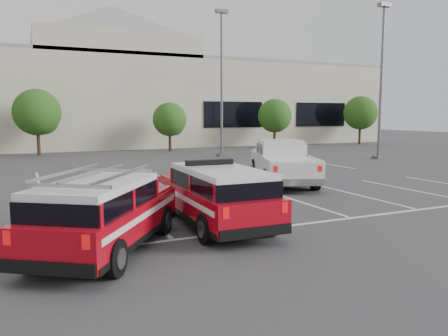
# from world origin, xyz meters

# --- Properties ---
(ground) EXTENTS (120.00, 120.00, 0.00)m
(ground) POSITION_xyz_m (0.00, 0.00, 0.00)
(ground) COLOR #38383B
(ground) RESTS_ON ground
(stall_markings) EXTENTS (23.00, 15.00, 0.01)m
(stall_markings) POSITION_xyz_m (0.00, 4.50, 0.01)
(stall_markings) COLOR silver
(stall_markings) RESTS_ON ground
(convention_building) EXTENTS (60.00, 16.99, 13.20)m
(convention_building) POSITION_xyz_m (0.18, 31.86, 4.72)
(convention_building) COLOR beige
(convention_building) RESTS_ON ground
(tree_mid_left) EXTENTS (3.37, 3.37, 4.85)m
(tree_mid_left) POSITION_xyz_m (-4.91, 22.05, 3.04)
(tree_mid_left) COLOR #3F2B19
(tree_mid_left) RESTS_ON ground
(tree_mid_right) EXTENTS (2.77, 2.77, 3.99)m
(tree_mid_right) POSITION_xyz_m (5.09, 22.05, 2.50)
(tree_mid_right) COLOR #3F2B19
(tree_mid_right) RESTS_ON ground
(tree_right) EXTENTS (3.07, 3.07, 4.42)m
(tree_right) POSITION_xyz_m (15.09, 22.05, 2.77)
(tree_right) COLOR #3F2B19
(tree_right) RESTS_ON ground
(tree_far_right) EXTENTS (3.37, 3.37, 4.85)m
(tree_far_right) POSITION_xyz_m (25.09, 22.05, 3.04)
(tree_far_right) COLOR #3F2B19
(tree_far_right) RESTS_ON ground
(light_pole_mid) EXTENTS (0.90, 0.60, 10.24)m
(light_pole_mid) POSITION_xyz_m (7.00, 16.00, 5.19)
(light_pole_mid) COLOR #59595E
(light_pole_mid) RESTS_ON ground
(light_pole_right) EXTENTS (0.90, 0.60, 10.24)m
(light_pole_right) POSITION_xyz_m (16.00, 10.00, 5.19)
(light_pole_right) COLOR #59595E
(light_pole_right) RESTS_ON ground
(fire_chief_suv) EXTENTS (1.91, 5.03, 1.76)m
(fire_chief_suv) POSITION_xyz_m (-1.22, -1.96, 0.72)
(fire_chief_suv) COLOR #A10714
(fire_chief_suv) RESTS_ON ground
(white_pickup) EXTENTS (4.14, 6.39, 1.85)m
(white_pickup) POSITION_xyz_m (4.44, 3.72, 0.74)
(white_pickup) COLOR silver
(white_pickup) RESTS_ON ground
(ladder_suv) EXTENTS (4.10, 4.85, 1.82)m
(ladder_suv) POSITION_xyz_m (-4.34, -3.09, 0.73)
(ladder_suv) COLOR #A10714
(ladder_suv) RESTS_ON ground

